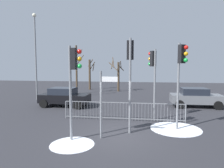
{
  "coord_description": "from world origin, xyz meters",
  "views": [
    {
      "loc": [
        1.06,
        -9.23,
        3.25
      ],
      "look_at": [
        -0.71,
        2.87,
        2.11
      ],
      "focal_mm": 32.99,
      "sensor_mm": 36.0,
      "label": 1
    }
  ],
  "objects_px": {
    "traffic_light_foreground_left": "(74,72)",
    "bare_tree_centre": "(118,74)",
    "traffic_light_mid_right": "(153,68)",
    "car_grey_trailing": "(196,97)",
    "bare_tree_left": "(90,74)",
    "traffic_light_rear_left": "(181,67)",
    "street_lamp": "(35,49)",
    "car_black_near": "(64,97)",
    "traffic_light_rear_right": "(130,64)",
    "direction_sign_post": "(102,101)",
    "bare_tree_right": "(76,68)"
  },
  "relations": [
    {
      "from": "car_black_near",
      "to": "bare_tree_left",
      "type": "xyz_separation_m",
      "value": [
        -0.8,
        11.16,
        1.33
      ]
    },
    {
      "from": "street_lamp",
      "to": "bare_tree_centre",
      "type": "height_order",
      "value": "street_lamp"
    },
    {
      "from": "traffic_light_rear_left",
      "to": "bare_tree_left",
      "type": "relative_size",
      "value": 1.08
    },
    {
      "from": "traffic_light_rear_right",
      "to": "car_grey_trailing",
      "type": "bearing_deg",
      "value": 49.55
    },
    {
      "from": "direction_sign_post",
      "to": "bare_tree_right",
      "type": "bearing_deg",
      "value": 117.81
    },
    {
      "from": "street_lamp",
      "to": "bare_tree_centre",
      "type": "relative_size",
      "value": 1.87
    },
    {
      "from": "traffic_light_foreground_left",
      "to": "bare_tree_left",
      "type": "height_order",
      "value": "traffic_light_foreground_left"
    },
    {
      "from": "car_black_near",
      "to": "traffic_light_foreground_left",
      "type": "bearing_deg",
      "value": -63.18
    },
    {
      "from": "traffic_light_rear_right",
      "to": "traffic_light_mid_right",
      "type": "height_order",
      "value": "traffic_light_rear_right"
    },
    {
      "from": "direction_sign_post",
      "to": "street_lamp",
      "type": "relative_size",
      "value": 0.38
    },
    {
      "from": "bare_tree_centre",
      "to": "bare_tree_right",
      "type": "bearing_deg",
      "value": -149.6
    },
    {
      "from": "traffic_light_rear_left",
      "to": "direction_sign_post",
      "type": "bearing_deg",
      "value": -14.08
    },
    {
      "from": "bare_tree_centre",
      "to": "street_lamp",
      "type": "bearing_deg",
      "value": -133.39
    },
    {
      "from": "bare_tree_left",
      "to": "traffic_light_rear_right",
      "type": "bearing_deg",
      "value": -69.44
    },
    {
      "from": "street_lamp",
      "to": "traffic_light_rear_right",
      "type": "bearing_deg",
      "value": -41.38
    },
    {
      "from": "car_black_near",
      "to": "traffic_light_rear_right",
      "type": "bearing_deg",
      "value": -42.91
    },
    {
      "from": "traffic_light_foreground_left",
      "to": "direction_sign_post",
      "type": "bearing_deg",
      "value": 107.4
    },
    {
      "from": "traffic_light_rear_right",
      "to": "car_grey_trailing",
      "type": "relative_size",
      "value": 1.18
    },
    {
      "from": "traffic_light_mid_right",
      "to": "direction_sign_post",
      "type": "bearing_deg",
      "value": -166.2
    },
    {
      "from": "traffic_light_rear_left",
      "to": "car_black_near",
      "type": "distance_m",
      "value": 9.54
    },
    {
      "from": "direction_sign_post",
      "to": "bare_tree_left",
      "type": "relative_size",
      "value": 0.75
    },
    {
      "from": "traffic_light_rear_right",
      "to": "street_lamp",
      "type": "xyz_separation_m",
      "value": [
        -9.14,
        8.05,
        1.45
      ]
    },
    {
      "from": "bare_tree_centre",
      "to": "traffic_light_foreground_left",
      "type": "bearing_deg",
      "value": -89.71
    },
    {
      "from": "bare_tree_left",
      "to": "traffic_light_foreground_left",
      "type": "bearing_deg",
      "value": -77.66
    },
    {
      "from": "traffic_light_mid_right",
      "to": "bare_tree_left",
      "type": "bearing_deg",
      "value": 74.93
    },
    {
      "from": "direction_sign_post",
      "to": "car_grey_trailing",
      "type": "xyz_separation_m",
      "value": [
        5.83,
        7.81,
        -0.91
      ]
    },
    {
      "from": "car_black_near",
      "to": "street_lamp",
      "type": "xyz_separation_m",
      "value": [
        -3.7,
        2.56,
        3.97
      ]
    },
    {
      "from": "traffic_light_mid_right",
      "to": "car_grey_trailing",
      "type": "bearing_deg",
      "value": 7.91
    },
    {
      "from": "traffic_light_rear_right",
      "to": "bare_tree_right",
      "type": "height_order",
      "value": "bare_tree_right"
    },
    {
      "from": "traffic_light_foreground_left",
      "to": "traffic_light_mid_right",
      "type": "distance_m",
      "value": 5.25
    },
    {
      "from": "traffic_light_rear_right",
      "to": "direction_sign_post",
      "type": "xyz_separation_m",
      "value": [
        -1.14,
        -1.05,
        -1.61
      ]
    },
    {
      "from": "bare_tree_centre",
      "to": "car_grey_trailing",
      "type": "bearing_deg",
      "value": -50.09
    },
    {
      "from": "traffic_light_foreground_left",
      "to": "traffic_light_mid_right",
      "type": "bearing_deg",
      "value": 137.82
    },
    {
      "from": "traffic_light_rear_left",
      "to": "bare_tree_centre",
      "type": "xyz_separation_m",
      "value": [
        -4.83,
        14.51,
        -1.08
      ]
    },
    {
      "from": "traffic_light_mid_right",
      "to": "bare_tree_left",
      "type": "xyz_separation_m",
      "value": [
        -7.45,
        14.16,
        -0.95
      ]
    },
    {
      "from": "direction_sign_post",
      "to": "traffic_light_rear_right",
      "type": "bearing_deg",
      "value": 48.3
    },
    {
      "from": "car_grey_trailing",
      "to": "bare_tree_centre",
      "type": "relative_size",
      "value": 0.9
    },
    {
      "from": "traffic_light_mid_right",
      "to": "car_grey_trailing",
      "type": "height_order",
      "value": "traffic_light_mid_right"
    },
    {
      "from": "traffic_light_rear_right",
      "to": "street_lamp",
      "type": "height_order",
      "value": "street_lamp"
    },
    {
      "from": "car_black_near",
      "to": "car_grey_trailing",
      "type": "bearing_deg",
      "value": 9.46
    },
    {
      "from": "direction_sign_post",
      "to": "bare_tree_left",
      "type": "height_order",
      "value": "bare_tree_left"
    },
    {
      "from": "traffic_light_foreground_left",
      "to": "bare_tree_centre",
      "type": "distance_m",
      "value": 16.66
    },
    {
      "from": "traffic_light_rear_left",
      "to": "traffic_light_mid_right",
      "type": "xyz_separation_m",
      "value": [
        -1.25,
        1.79,
        -0.12
      ]
    },
    {
      "from": "traffic_light_rear_left",
      "to": "direction_sign_post",
      "type": "height_order",
      "value": "traffic_light_rear_left"
    },
    {
      "from": "traffic_light_rear_right",
      "to": "car_black_near",
      "type": "distance_m",
      "value": 8.13
    },
    {
      "from": "car_grey_trailing",
      "to": "traffic_light_foreground_left",
      "type": "bearing_deg",
      "value": -130.26
    },
    {
      "from": "traffic_light_rear_left",
      "to": "street_lamp",
      "type": "distance_m",
      "value": 13.81
    },
    {
      "from": "traffic_light_mid_right",
      "to": "bare_tree_centre",
      "type": "xyz_separation_m",
      "value": [
        -3.58,
        12.72,
        -0.96
      ]
    },
    {
      "from": "traffic_light_mid_right",
      "to": "street_lamp",
      "type": "bearing_deg",
      "value": 108.91
    },
    {
      "from": "traffic_light_foreground_left",
      "to": "traffic_light_rear_right",
      "type": "relative_size",
      "value": 0.9
    }
  ]
}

